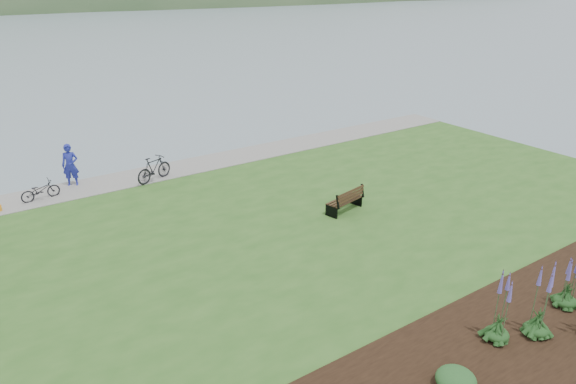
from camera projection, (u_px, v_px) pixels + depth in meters
name	position (u px, v px, depth m)	size (l,w,h in m)	color
ground	(256.00, 230.00, 19.28)	(600.00, 600.00, 0.00)	gray
lawn	(286.00, 247.00, 17.67)	(34.00, 20.00, 0.40)	#2E5B20
shoreline_path	(182.00, 168.00, 24.39)	(34.00, 2.20, 0.03)	gray
garden_bed	(551.00, 329.00, 13.18)	(24.00, 4.40, 0.04)	black
far_hillside	(32.00, 8.00, 159.53)	(580.00, 80.00, 38.00)	#33512D
park_bench	(347.00, 200.00, 19.69)	(1.70, 0.97, 0.99)	#2F1F12
person	(70.00, 162.00, 21.96)	(0.80, 0.55, 2.19)	#202796
bicycle_a	(40.00, 190.00, 20.80)	(1.53, 0.53, 0.80)	black
bicycle_b	(154.00, 169.00, 22.68)	(1.89, 0.55, 1.14)	black
echium_0	(542.00, 306.00, 12.65)	(0.62, 0.62, 2.24)	#153C15
echium_1	(569.00, 283.00, 13.84)	(0.62, 0.62, 1.79)	#153C15
echium_4	(501.00, 308.00, 12.45)	(0.62, 0.62, 2.37)	#153C15
shrub_0	(456.00, 380.00, 11.19)	(0.89, 0.89, 0.44)	#1E4C21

